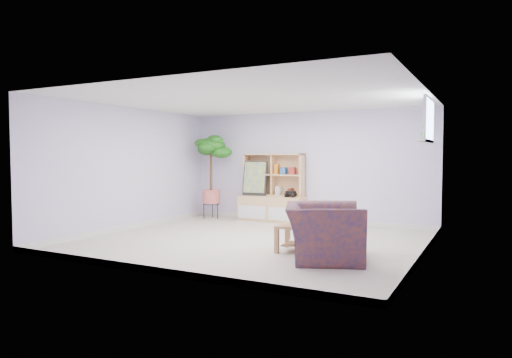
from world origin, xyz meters
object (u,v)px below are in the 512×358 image
at_px(floor_tree, 211,177).
at_px(armchair, 323,228).
at_px(storage_unit, 272,188).
at_px(coffee_table, 311,239).

xyz_separation_m(floor_tree, armchair, (3.66, -2.75, -0.53)).
distance_m(storage_unit, armchair, 3.75).
relative_size(storage_unit, armchair, 1.25).
xyz_separation_m(coffee_table, floor_tree, (-3.36, 2.41, 0.76)).
height_order(storage_unit, armchair, storage_unit).
distance_m(storage_unit, coffee_table, 3.34).
relative_size(storage_unit, coffee_table, 1.50).
bearing_deg(coffee_table, armchair, -52.41).
bearing_deg(storage_unit, armchair, -53.28).
distance_m(coffee_table, armchair, 0.51).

